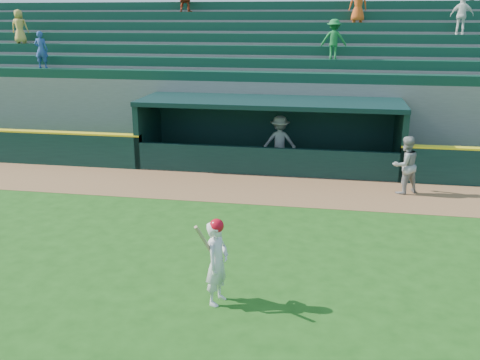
{
  "coord_description": "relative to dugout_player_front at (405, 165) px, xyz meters",
  "views": [
    {
      "loc": [
        2.27,
        -11.25,
        5.28
      ],
      "look_at": [
        0.0,
        1.6,
        1.3
      ],
      "focal_mm": 40.0,
      "sensor_mm": 36.0,
      "label": 1
    }
  ],
  "objects": [
    {
      "name": "dugout_player_front",
      "position": [
        0.0,
        0.0,
        0.0
      ],
      "size": [
        1.11,
        1.04,
        1.82
      ],
      "primitive_type": "imported",
      "rotation": [
        0.0,
        0.0,
        3.67
      ],
      "color": "gray",
      "rests_on": "ground"
    },
    {
      "name": "stands",
      "position": [
        -4.53,
        7.26,
        1.48
      ],
      "size": [
        34.5,
        6.25,
        7.49
      ],
      "color": "slate",
      "rests_on": "ground"
    },
    {
      "name": "warning_track",
      "position": [
        -4.53,
        -0.41,
        -0.9
      ],
      "size": [
        40.0,
        3.0,
        0.01
      ],
      "primitive_type": "cube",
      "color": "brown",
      "rests_on": "ground"
    },
    {
      "name": "batter_at_plate",
      "position": [
        -4.29,
        -7.57,
        -0.04
      ],
      "size": [
        0.59,
        0.8,
        1.73
      ],
      "color": "silver",
      "rests_on": "ground"
    },
    {
      "name": "dugout",
      "position": [
        -4.53,
        2.7,
        0.45
      ],
      "size": [
        9.4,
        2.8,
        2.46
      ],
      "color": "slate",
      "rests_on": "ground"
    },
    {
      "name": "ground",
      "position": [
        -4.53,
        -5.31,
        -0.91
      ],
      "size": [
        120.0,
        120.0,
        0.0
      ],
      "primitive_type": "plane",
      "color": "#1C4C13",
      "rests_on": "ground"
    },
    {
      "name": "dugout_player_inside",
      "position": [
        -4.14,
        2.41,
        0.04
      ],
      "size": [
        1.26,
        0.76,
        1.89
      ],
      "primitive_type": "imported",
      "rotation": [
        0.0,
        0.0,
        3.19
      ],
      "color": "gray",
      "rests_on": "ground"
    }
  ]
}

